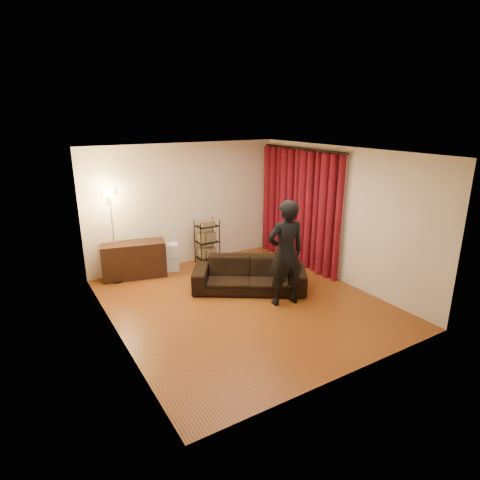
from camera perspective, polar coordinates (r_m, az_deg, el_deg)
floor at (r=7.39m, az=0.54°, el=-8.88°), size 5.00×5.00×0.00m
ceiling at (r=6.65m, az=0.61°, el=12.44°), size 5.00×5.00×0.00m
wall_back at (r=9.06m, az=-7.78°, el=5.01°), size 5.00×0.00×5.00m
wall_front at (r=5.07m, az=15.64°, el=-5.67°), size 5.00×0.00×5.00m
wall_left at (r=6.09m, az=-17.79°, el=-1.93°), size 0.00×5.00×5.00m
wall_right at (r=8.27m, az=14.00°, el=3.44°), size 0.00×5.00×5.00m
curtain_rod at (r=8.82m, az=8.89°, el=12.72°), size 0.04×2.65×0.04m
curtain at (r=9.01m, az=8.40°, el=4.43°), size 0.22×2.65×2.55m
sofa at (r=7.79m, az=1.34°, el=-4.94°), size 2.26×1.88×0.63m
person at (r=7.05m, az=6.49°, el=-1.90°), size 0.77×0.58×1.91m
media_cabinet at (r=8.66m, az=-14.84°, el=-2.74°), size 1.37×0.77×0.75m
storage_boxes at (r=8.87m, az=-9.91°, el=-2.39°), size 0.44×0.39×0.61m
wire_shelf at (r=9.12m, az=-4.70°, el=-0.25°), size 0.51×0.39×1.03m
floor_lamp at (r=8.35m, az=-17.56°, el=0.46°), size 0.36×0.36×1.91m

